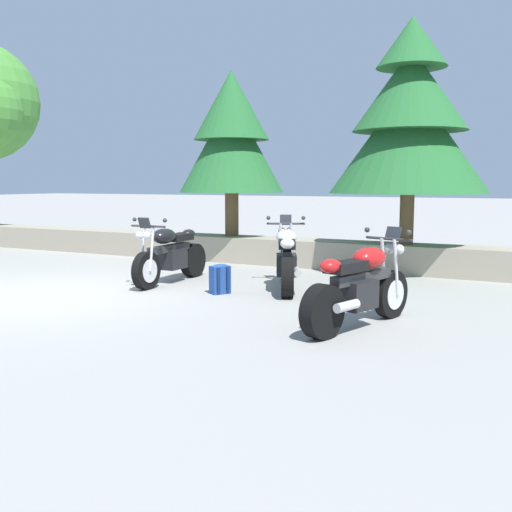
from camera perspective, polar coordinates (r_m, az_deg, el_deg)
ground_plane at (r=9.69m, az=-19.59°, el=-3.61°), size 120.00×120.00×0.00m
stone_wall at (r=13.38m, az=-4.70°, el=0.87°), size 36.00×0.80×0.55m
motorcycle_black_near_left at (r=10.28m, az=-8.33°, el=0.08°), size 0.67×2.06×1.18m
motorcycle_white_centre at (r=9.62m, az=2.97°, el=-0.35°), size 1.09×1.94×1.18m
motorcycle_red_far_right at (r=7.19m, az=10.10°, el=-3.03°), size 0.90×2.01×1.18m
rider_backpack at (r=9.25m, az=-3.53°, el=-2.17°), size 0.34×0.35×0.47m
pine_tree_mid_left at (r=13.16m, az=-2.40°, el=11.67°), size 2.29×2.29×3.60m
pine_tree_mid_right at (r=11.73m, az=14.67°, el=12.64°), size 2.99×2.99×4.24m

